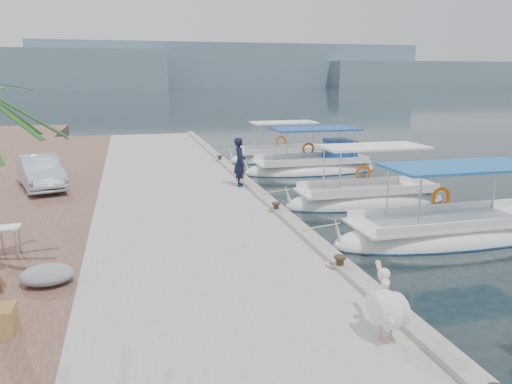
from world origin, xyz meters
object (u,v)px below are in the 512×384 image
(fishing_caique_b, at_px, (451,235))
(fisherman, at_px, (240,162))
(fishing_caique_e, at_px, (281,159))
(parked_car, at_px, (41,172))
(fishing_caique_c, at_px, (366,201))
(pelican, at_px, (387,307))
(fishing_caique_d, at_px, (312,168))

(fishing_caique_b, xyz_separation_m, fisherman, (-5.01, 6.58, 1.33))
(fishing_caique_e, relative_size, fisherman, 3.17)
(fishing_caique_e, distance_m, parked_car, 13.60)
(fishing_caique_c, xyz_separation_m, fisherman, (-4.46, 2.14, 1.33))
(fisherman, height_order, parked_car, fisherman)
(fishing_caique_b, bearing_deg, fishing_caique_e, 93.01)
(pelican, height_order, parked_car, parked_car)
(fishing_caique_e, height_order, fisherman, fisherman)
(fishing_caique_b, bearing_deg, fisherman, 127.27)
(fishing_caique_d, bearing_deg, fisherman, -136.49)
(pelican, bearing_deg, fishing_caique_c, 64.88)
(fishing_caique_e, xyz_separation_m, fisherman, (-4.23, -8.20, 1.33))
(fishing_caique_e, bearing_deg, fisherman, -117.29)
(fishing_caique_b, distance_m, fishing_caique_e, 14.80)
(fishing_caique_d, distance_m, fishing_caique_e, 3.69)
(fishing_caique_d, bearing_deg, pelican, -106.79)
(fishing_caique_b, height_order, parked_car, fishing_caique_b)
(fisherman, distance_m, parked_car, 7.70)
(fishing_caique_d, height_order, parked_car, fishing_caique_d)
(fishing_caique_d, xyz_separation_m, fisherman, (-4.80, -4.56, 1.27))
(fishing_caique_d, height_order, fisherman, fisherman)
(fishing_caique_d, height_order, pelican, fishing_caique_d)
(fishing_caique_d, relative_size, pelican, 4.96)
(fishing_caique_c, height_order, pelican, fishing_caique_c)
(fishing_caique_b, bearing_deg, fishing_caique_c, 97.08)
(fishing_caique_b, relative_size, fishing_caique_c, 1.17)
(fishing_caique_b, distance_m, parked_car, 14.95)
(fishing_caique_d, bearing_deg, parked_car, -165.97)
(fishing_caique_e, relative_size, parked_car, 1.58)
(fishing_caique_e, bearing_deg, fishing_caique_c, -88.76)
(fishing_caique_d, xyz_separation_m, parked_car, (-12.35, -3.09, 0.94))
(fishing_caique_b, xyz_separation_m, fishing_caique_c, (-0.55, 4.44, 0.00))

